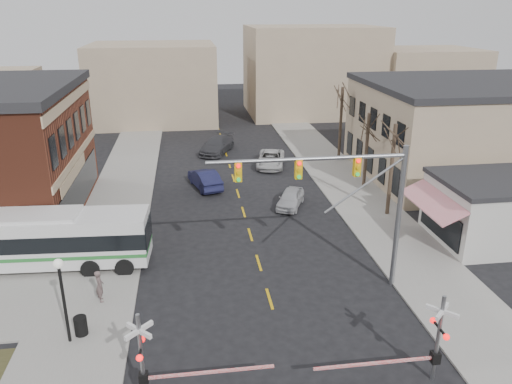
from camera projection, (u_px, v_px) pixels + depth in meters
ground at (276, 321)px, 24.55m from camera, size 160.00×160.00×0.00m
sidewalk_west at (123, 190)px, 41.85m from camera, size 5.00×60.00×0.12m
sidewalk_east at (342, 180)px, 44.32m from camera, size 5.00×60.00×0.12m
tan_building at (480, 129)px, 44.47m from camera, size 20.30×15.30×8.50m
awning_shop at (500, 210)px, 32.36m from camera, size 9.74×6.20×4.30m
tree_east_a at (391, 170)px, 35.82m from camera, size 0.28×0.28×6.75m
tree_east_b at (366, 151)px, 41.51m from camera, size 0.28×0.28×6.30m
tree_east_c at (341, 124)px, 48.80m from camera, size 0.28×0.28×7.20m
transit_bus at (37, 239)px, 28.93m from camera, size 12.97×3.53×3.31m
traffic_signal_mast at (350, 190)px, 25.42m from camera, size 10.21×0.30×8.00m
rr_crossing_west at (153, 359)px, 18.95m from camera, size 5.60×1.36×4.00m
rr_crossing_east at (428, 341)px, 19.99m from camera, size 5.60×1.36×4.00m
street_lamp at (61, 283)px, 21.86m from camera, size 0.44×0.44×4.22m
trash_bin at (81, 326)px, 23.23m from camera, size 0.60×0.60×0.92m
car_a at (290, 198)px, 38.38m from camera, size 3.10×4.29×1.36m
car_b at (205, 179)px, 42.33m from camera, size 2.95×5.16×1.61m
car_c at (271, 159)px, 48.03m from camera, size 3.62×5.71×1.47m
car_d at (217, 145)px, 52.47m from camera, size 4.48×6.22×1.67m
pedestrian_near at (100, 286)px, 25.75m from camera, size 0.59×0.73×1.74m
pedestrian_far at (94, 242)px, 30.42m from camera, size 1.11×1.15×1.86m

